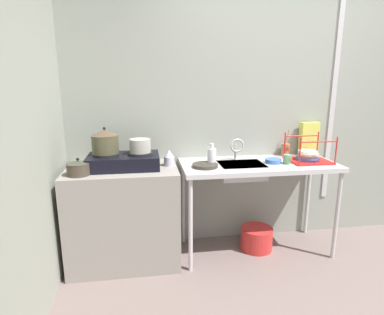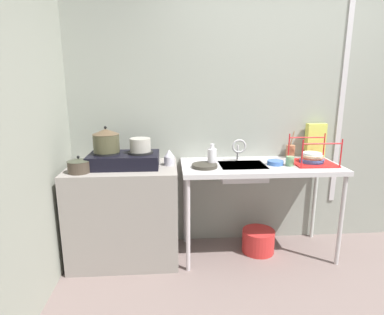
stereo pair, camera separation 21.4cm
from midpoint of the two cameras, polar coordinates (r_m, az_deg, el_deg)
wall_back at (r=3.29m, az=19.29°, el=7.76°), size 5.01×0.10×2.58m
wall_metal_strip at (r=3.44m, az=26.96°, el=9.44°), size 0.05×0.01×2.06m
counter_concrete at (r=2.92m, az=-9.88°, el=-9.83°), size 0.93×0.59×0.86m
counter_sink at (r=2.92m, az=14.09°, el=-2.50°), size 1.39×0.59×0.86m
stove at (r=2.76m, az=-9.89°, el=-0.41°), size 0.59×0.35×0.13m
pot_on_left_burner at (r=2.74m, az=-12.98°, el=3.00°), size 0.22×0.22×0.22m
pot_on_right_burner at (r=2.72m, az=-7.03°, el=2.25°), size 0.18×0.18×0.11m
pot_beside_stove at (r=2.67m, az=-17.46°, el=-1.39°), size 0.18×0.18×0.14m
percolator at (r=2.77m, az=-1.89°, el=-0.03°), size 0.09×0.09×0.14m
sink_basin at (r=2.86m, az=11.10°, el=-2.50°), size 0.40×0.31×0.12m
faucet at (r=2.94m, az=10.46°, el=1.80°), size 0.13×0.08×0.21m
frying_pan at (r=2.72m, az=4.53°, el=-1.50°), size 0.22×0.22×0.03m
dish_rack at (r=3.06m, az=22.64°, el=-0.24°), size 0.36×0.32×0.25m
cup_by_rack at (r=2.92m, az=19.15°, el=-0.62°), size 0.07×0.07×0.08m
small_bowl_on_drainboard at (r=2.92m, az=16.74°, el=-0.90°), size 0.14×0.14×0.04m
bottle_by_sink at (r=2.78m, az=5.80°, el=0.17°), size 0.08×0.08×0.19m
cereal_box at (r=3.32m, az=22.96°, el=2.83°), size 0.19×0.08×0.32m
utensil_jar at (r=3.23m, az=19.04°, el=1.08°), size 0.08×0.08×0.25m
bucket_on_floor at (r=3.19m, az=13.72°, el=-14.33°), size 0.30×0.30×0.21m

